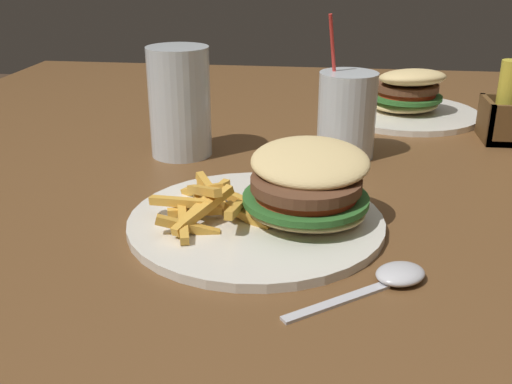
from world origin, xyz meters
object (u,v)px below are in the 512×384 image
(beer_glass, at_px, (180,104))
(meal_plate_far, at_px, (407,100))
(spoon, at_px, (393,277))
(meal_plate_near, at_px, (281,201))
(juice_glass, at_px, (347,118))

(beer_glass, bearing_deg, meal_plate_far, 36.37)
(meal_plate_far, bearing_deg, spoon, -96.67)
(meal_plate_near, xyz_separation_m, meal_plate_far, (0.18, 0.48, 0.00))
(meal_plate_near, bearing_deg, spoon, -43.96)
(meal_plate_far, bearing_deg, beer_glass, -143.63)
(beer_glass, height_order, meal_plate_far, beer_glass)
(spoon, xyz_separation_m, meal_plate_far, (0.07, 0.59, 0.02))
(meal_plate_far, bearing_deg, meal_plate_near, -110.77)
(beer_glass, bearing_deg, juice_glass, 5.10)
(meal_plate_far, bearing_deg, juice_glass, -115.14)
(meal_plate_near, distance_m, beer_glass, 0.28)
(meal_plate_near, height_order, beer_glass, beer_glass)
(meal_plate_near, relative_size, beer_glass, 1.79)
(spoon, bearing_deg, beer_glass, 92.31)
(spoon, relative_size, meal_plate_far, 0.53)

